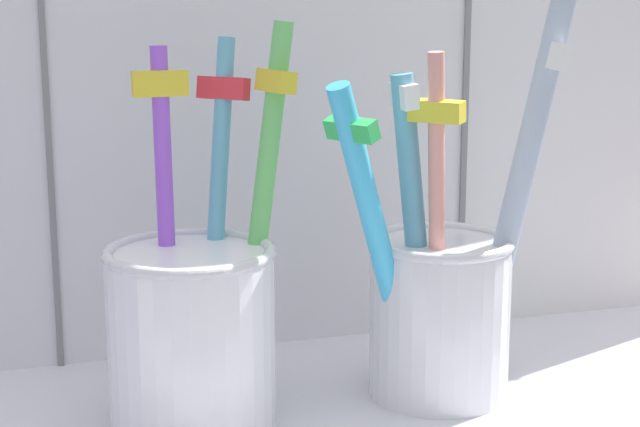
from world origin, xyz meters
TOP-DOWN VIEW (x-y plane):
  - toothbrush_cup_left at (-5.54, 2.35)cm, footprint 8.61×7.45cm
  - toothbrush_cup_right at (5.62, 2.05)cm, footprint 11.57×6.66cm

SIDE VIEW (x-z plane):
  - toothbrush_cup_left at x=-5.54cm, z-range -2.05..14.87cm
  - toothbrush_cup_right at x=5.62cm, z-range -2.46..15.75cm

